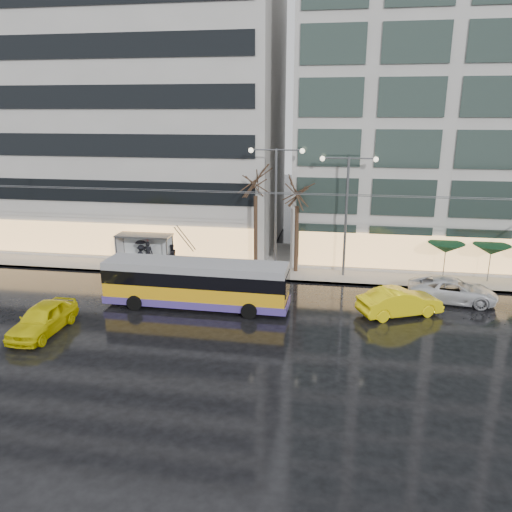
% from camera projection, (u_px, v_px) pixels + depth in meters
% --- Properties ---
extents(ground, '(140.00, 140.00, 0.00)m').
position_uv_depth(ground, '(214.00, 333.00, 27.28)').
color(ground, black).
rests_on(ground, ground).
extents(sidewalk, '(80.00, 10.00, 0.15)m').
position_uv_depth(sidewalk, '(280.00, 260.00, 40.21)').
color(sidewalk, gray).
rests_on(sidewalk, ground).
extents(kerb, '(80.00, 0.10, 0.15)m').
position_uv_depth(kerb, '(272.00, 280.00, 35.52)').
color(kerb, slate).
rests_on(kerb, ground).
extents(building_left, '(34.00, 14.00, 22.00)m').
position_uv_depth(building_left, '(88.00, 117.00, 44.61)').
color(building_left, '#A29F9B').
rests_on(building_left, sidewalk).
extents(building_right, '(32.00, 14.00, 25.00)m').
position_uv_depth(building_right, '(506.00, 97.00, 38.79)').
color(building_right, '#A29F9B').
rests_on(building_right, sidewalk).
extents(trolleybus, '(11.35, 4.52, 5.24)m').
position_uv_depth(trolleybus, '(196.00, 285.00, 30.48)').
color(trolleybus, gold).
rests_on(trolleybus, ground).
extents(catenary, '(42.24, 5.12, 7.00)m').
position_uv_depth(catenary, '(256.00, 226.00, 33.45)').
color(catenary, '#595B60').
rests_on(catenary, ground).
extents(bus_shelter, '(4.20, 1.60, 2.51)m').
position_uv_depth(bus_shelter, '(141.00, 243.00, 38.14)').
color(bus_shelter, '#595B60').
rests_on(bus_shelter, sidewalk).
extents(street_lamp_near, '(3.96, 0.36, 9.03)m').
position_uv_depth(street_lamp_near, '(276.00, 194.00, 35.52)').
color(street_lamp_near, '#595B60').
rests_on(street_lamp_near, sidewalk).
extents(street_lamp_far, '(3.96, 0.36, 8.53)m').
position_uv_depth(street_lamp_far, '(347.00, 199.00, 34.82)').
color(street_lamp_far, '#595B60').
rests_on(street_lamp_far, sidewalk).
extents(tree_a, '(3.20, 3.20, 8.40)m').
position_uv_depth(tree_a, '(256.00, 177.00, 35.63)').
color(tree_a, black).
rests_on(tree_a, sidewalk).
extents(tree_b, '(3.20, 3.20, 7.70)m').
position_uv_depth(tree_b, '(298.00, 188.00, 35.55)').
color(tree_b, black).
rests_on(tree_b, sidewalk).
extents(parasol_a, '(2.50, 2.50, 2.65)m').
position_uv_depth(parasol_a, '(446.00, 248.00, 34.85)').
color(parasol_a, '#595B60').
rests_on(parasol_a, sidewalk).
extents(parasol_b, '(2.50, 2.50, 2.65)m').
position_uv_depth(parasol_b, '(491.00, 250.00, 34.39)').
color(parasol_b, '#595B60').
rests_on(parasol_b, sidewalk).
extents(taxi_a, '(2.00, 4.85, 1.64)m').
position_uv_depth(taxi_a, '(43.00, 319.00, 27.07)').
color(taxi_a, yellow).
rests_on(taxi_a, ground).
extents(taxi_b, '(5.23, 3.64, 1.64)m').
position_uv_depth(taxi_b, '(400.00, 302.00, 29.45)').
color(taxi_b, yellow).
rests_on(taxi_b, ground).
extents(sedan_silver, '(5.63, 3.03, 1.50)m').
position_uv_depth(sedan_silver, '(452.00, 290.00, 31.52)').
color(sedan_silver, silver).
rests_on(sedan_silver, ground).
extents(pedestrian_a, '(0.99, 1.01, 2.19)m').
position_uv_depth(pedestrian_a, '(148.00, 248.00, 38.12)').
color(pedestrian_a, black).
rests_on(pedestrian_a, sidewalk).
extents(pedestrian_b, '(1.06, 1.03, 1.73)m').
position_uv_depth(pedestrian_b, '(172.00, 255.00, 38.22)').
color(pedestrian_b, black).
rests_on(pedestrian_b, sidewalk).
extents(pedestrian_c, '(1.27, 1.10, 2.11)m').
position_uv_depth(pedestrian_c, '(141.00, 252.00, 38.05)').
color(pedestrian_c, black).
rests_on(pedestrian_c, sidewalk).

